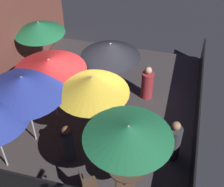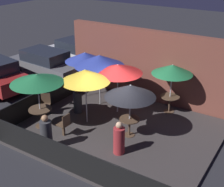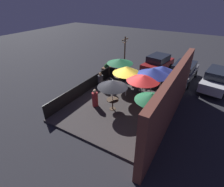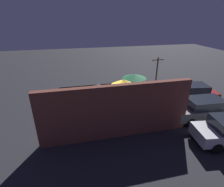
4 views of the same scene
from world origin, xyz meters
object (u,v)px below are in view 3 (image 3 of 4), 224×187
Objects in this scene: patio_umbrella_5 at (127,70)px; parked_car_1 at (183,72)px; dining_table_0 at (113,102)px; light_post at (125,54)px; dining_table_2 at (149,118)px; patio_chair_1 at (111,85)px; patio_umbrella_0 at (113,83)px; planter_box at (107,69)px; patio_umbrella_2 at (151,97)px; patio_umbrella_3 at (153,71)px; patio_umbrella_1 at (120,61)px; patio_chair_0 at (132,79)px; patron_0 at (137,86)px; parked_car_2 at (217,79)px; parked_car_0 at (158,63)px; patio_umbrella_4 at (163,69)px; patron_2 at (95,99)px; dining_table_1 at (120,78)px; patio_umbrella_6 at (143,78)px; patron_1 at (101,81)px.

patio_umbrella_5 is 0.51× the size of parked_car_1.
light_post is (-5.86, -2.17, 1.30)m from dining_table_0.
dining_table_2 is 4.76m from patio_chair_1.
light_post is at bearing -72.41° from parked_car_1.
patio_umbrella_0 is 1.98× the size of planter_box.
patio_umbrella_2 is at bearing 1.46° from parked_car_1.
patio_umbrella_3 is 3.03× the size of dining_table_0.
patio_umbrella_1 reaches higher than patio_chair_0.
dining_table_0 is 0.22× the size of light_post.
patio_chair_0 is (-3.90, -0.43, -1.36)m from patio_umbrella_0.
patio_umbrella_3 is at bearing 48.68° from light_post.
parked_car_2 is at bearing 172.29° from patron_0.
patio_umbrella_3 is at bearing 117.48° from patron_0.
patio_umbrella_4 is at bearing 28.99° from parked_car_0.
parked_car_1 is 1.02× the size of parked_car_2.
patio_chair_1 is at bearing -2.91° from patio_umbrella_1.
parked_car_1 is (-1.25, 5.13, -1.13)m from light_post.
patio_umbrella_5 is at bearing 5.30° from parked_car_0.
patio_umbrella_1 reaches higher than patron_0.
dining_table_0 is 6.11m from planter_box.
patron_0 is at bearing 8.34° from patron_2.
dining_table_1 is at bearing -158.73° from patio_umbrella_0.
patron_2 is at bearing -77.50° from dining_table_0.
parked_car_2 is at bearing -51.99° from patio_chair_1.
patio_umbrella_6 reaches higher than parked_car_2.
patron_0 is at bearing 74.08° from patio_umbrella_1.
patio_chair_0 is 0.21× the size of parked_car_2.
dining_table_2 is (1.93, 1.22, -1.42)m from patio_umbrella_6.
patio_umbrella_4 is 2.65× the size of dining_table_2.
patio_umbrella_3 is at bearing 106.52° from patio_umbrella_5.
patron_0 is (0.50, 1.75, -0.08)m from dining_table_1.
patio_umbrella_0 reaches higher than parked_car_0.
patron_0 is (0.50, 1.75, -1.52)m from patio_umbrella_1.
dining_table_1 is at bearing -62.20° from patron_0.
patio_umbrella_0 is 8.95m from parked_car_2.
patio_umbrella_3 reaches higher than parked_car_2.
parked_car_2 reaches higher than patio_chair_0.
parked_car_0 is at bearing -154.79° from patron_1.
patio_umbrella_3 reaches higher than patron_2.
patron_1 is 0.30× the size of parked_car_2.
parked_car_0 is (-8.11, 0.36, 0.16)m from dining_table_0.
light_post is (-4.45, -3.58, -0.15)m from patio_umbrella_6.
parked_car_1 is (-3.76, 4.26, -1.34)m from patio_umbrella_1.
dining_table_1 is 2.93m from light_post.
patio_umbrella_4 reaches higher than patio_chair_1.
patio_chair_1 reaches higher than patio_chair_0.
patio_chair_0 is at bearing -123.89° from patio_umbrella_3.
patio_umbrella_5 reaches higher than dining_table_1.
patio_umbrella_3 is (0.85, 2.96, 0.05)m from patio_umbrella_1.
patio_umbrella_2 is 5.77m from patron_1.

